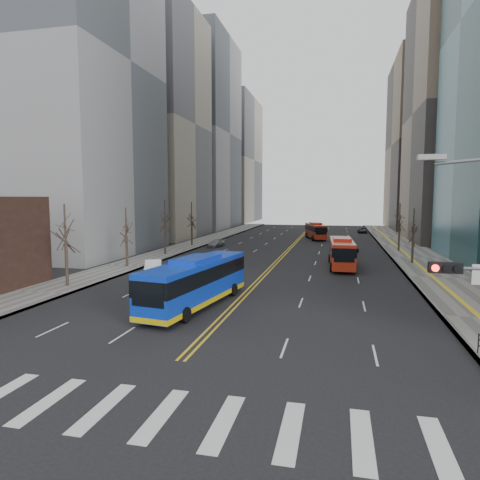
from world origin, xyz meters
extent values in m
plane|color=black|center=(0.00, 0.00, 0.00)|extent=(220.00, 220.00, 0.00)
cube|color=slate|center=(17.50, 45.00, 0.07)|extent=(7.00, 130.00, 0.15)
cube|color=slate|center=(-16.50, 45.00, 0.07)|extent=(5.00, 130.00, 0.15)
cube|color=silver|center=(-3.55, 0.00, 0.01)|extent=(0.70, 4.00, 0.01)
cube|color=silver|center=(-1.18, 0.00, 0.01)|extent=(0.70, 4.00, 0.01)
cube|color=silver|center=(1.18, 0.00, 0.01)|extent=(0.70, 4.00, 0.01)
cube|color=silver|center=(3.55, 0.00, 0.01)|extent=(0.70, 4.00, 0.01)
cube|color=silver|center=(5.91, 0.00, 0.01)|extent=(0.70, 4.00, 0.01)
cube|color=silver|center=(8.27, 0.00, 0.01)|extent=(0.70, 4.00, 0.01)
cube|color=silver|center=(10.64, 0.00, 0.01)|extent=(0.70, 4.00, 0.01)
cube|color=gold|center=(-0.20, 55.00, 0.01)|extent=(0.15, 100.00, 0.01)
cube|color=gold|center=(0.20, 55.00, 0.01)|extent=(0.15, 100.00, 0.01)
cube|color=gray|center=(-31.00, 40.00, 26.00)|extent=(22.00, 24.00, 52.00)
cube|color=gray|center=(-31.00, 66.00, 22.00)|extent=(22.00, 22.00, 44.00)
cube|color=gray|center=(-30.00, 93.00, 24.00)|extent=(20.00, 26.00, 48.00)
cube|color=#87725D|center=(30.00, 71.00, 23.00)|extent=(20.00, 26.00, 46.00)
cube|color=gray|center=(-29.00, 125.00, 20.00)|extent=(18.00, 30.00, 40.00)
cube|color=brown|center=(29.00, 103.00, 21.00)|extent=(18.00, 30.00, 42.00)
cube|color=black|center=(11.00, 2.00, 5.50)|extent=(1.10, 0.28, 0.38)
cylinder|color=#FF190C|center=(10.65, 1.84, 5.50)|extent=(0.24, 0.08, 0.24)
cylinder|color=black|center=(11.00, 1.84, 5.50)|extent=(0.24, 0.08, 0.24)
cylinder|color=black|center=(11.35, 1.84, 5.50)|extent=(0.24, 0.08, 0.24)
cube|color=#999993|center=(10.40, 2.00, 9.30)|extent=(0.90, 0.35, 0.18)
cylinder|color=black|center=(14.30, 9.00, 0.65)|extent=(0.06, 0.06, 1.00)
cylinder|color=#2D231B|center=(-16.00, 19.00, 1.95)|extent=(0.28, 0.28, 3.90)
cylinder|color=#2D231B|center=(-16.00, 30.00, 1.80)|extent=(0.28, 0.28, 3.60)
cylinder|color=#2D231B|center=(-16.00, 41.00, 2.00)|extent=(0.28, 0.28, 4.00)
cylinder|color=#2D231B|center=(-16.00, 52.00, 1.90)|extent=(0.28, 0.28, 3.80)
cylinder|color=#2D231B|center=(16.00, 40.00, 1.75)|extent=(0.28, 0.28, 3.50)
cylinder|color=#2D231B|center=(16.00, 52.00, 1.88)|extent=(0.28, 0.28, 3.75)
cube|color=#0D37CC|center=(-2.67, 15.28, 1.84)|extent=(4.42, 12.73, 2.98)
cube|color=black|center=(-2.67, 15.28, 2.41)|extent=(4.48, 12.76, 1.07)
cube|color=#0D37CC|center=(-2.67, 15.28, 3.43)|extent=(2.70, 4.63, 0.40)
cube|color=gold|center=(-2.67, 15.28, 0.55)|extent=(4.48, 12.76, 0.35)
cylinder|color=black|center=(-4.55, 11.52, 0.50)|extent=(0.44, 1.03, 1.00)
cylinder|color=black|center=(-1.98, 11.14, 0.50)|extent=(0.44, 1.03, 1.00)
cylinder|color=black|center=(-3.37, 19.42, 0.50)|extent=(0.44, 1.03, 1.00)
cylinder|color=black|center=(-0.80, 19.04, 0.50)|extent=(0.44, 1.03, 1.00)
cube|color=#B42913|center=(7.75, 35.67, 1.73)|extent=(2.90, 10.77, 2.75)
cube|color=black|center=(7.75, 35.67, 2.27)|extent=(2.96, 10.79, 0.99)
cube|color=#B42913|center=(7.75, 35.67, 3.20)|extent=(2.10, 3.82, 0.40)
cylinder|color=black|center=(6.69, 32.21, 0.50)|extent=(0.34, 1.01, 1.00)
cylinder|color=black|center=(9.11, 32.31, 0.50)|extent=(0.34, 1.01, 1.00)
cylinder|color=black|center=(6.38, 39.03, 0.50)|extent=(0.34, 1.01, 1.00)
cylinder|color=black|center=(8.81, 39.14, 0.50)|extent=(0.34, 1.01, 1.00)
cube|color=#B42913|center=(3.09, 68.33, 1.61)|extent=(4.64, 10.10, 2.52)
cube|color=black|center=(3.09, 68.33, 2.13)|extent=(4.70, 10.13, 0.92)
cube|color=#B42913|center=(3.09, 68.33, 2.97)|extent=(2.60, 3.79, 0.40)
cylinder|color=black|center=(2.80, 65.00, 0.50)|extent=(0.54, 1.04, 1.00)
cylinder|color=black|center=(4.97, 65.56, 0.50)|extent=(0.54, 1.04, 1.00)
cylinder|color=black|center=(1.22, 71.10, 0.50)|extent=(0.54, 1.04, 1.00)
cylinder|color=black|center=(3.39, 71.66, 0.50)|extent=(0.54, 1.04, 1.00)
imported|color=white|center=(-11.08, 26.29, 0.77)|extent=(3.25, 4.96, 1.54)
imported|color=black|center=(9.03, 50.58, 0.66)|extent=(2.71, 4.20, 1.33)
imported|color=#95969A|center=(-11.84, 51.77, 0.58)|extent=(2.41, 4.27, 1.17)
imported|color=black|center=(12.50, 85.05, 0.58)|extent=(2.02, 4.19, 1.15)
camera|label=1|loc=(7.36, -13.90, 7.93)|focal=32.00mm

